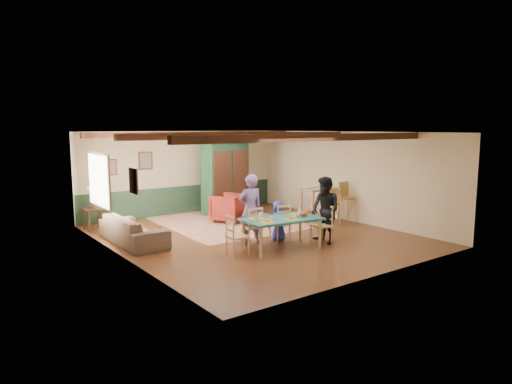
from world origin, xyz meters
TOP-DOWN VIEW (x-y plane):
  - floor at (0.00, 0.00)m, footprint 8.00×8.00m
  - wall_back at (0.00, 4.00)m, footprint 7.00×0.02m
  - wall_left at (-3.50, 0.00)m, footprint 0.02×8.00m
  - wall_right at (3.50, 0.00)m, footprint 0.02×8.00m
  - ceiling at (0.00, 0.00)m, footprint 7.00×8.00m
  - wainscot_back at (0.00, 3.98)m, footprint 6.95×0.03m
  - ceiling_beam_front at (0.00, -2.30)m, footprint 6.95×0.16m
  - ceiling_beam_mid at (0.00, 0.40)m, footprint 6.95×0.16m
  - ceiling_beam_back at (0.00, 3.00)m, footprint 6.95×0.16m
  - window_left at (-3.47, 1.70)m, footprint 0.06×1.60m
  - picture_left_wall at (-3.47, -0.60)m, footprint 0.04×0.42m
  - picture_back_a at (-1.30, 3.97)m, footprint 0.45×0.04m
  - picture_back_b at (-2.40, 3.97)m, footprint 0.38×0.04m
  - dining_table at (-0.30, -1.47)m, footprint 1.90×1.21m
  - dining_chair_far_left at (-0.61, -0.71)m, footprint 0.47×0.49m
  - dining_chair_far_right at (0.18, -0.81)m, footprint 0.47×0.49m
  - dining_chair_end_left at (-1.44, -1.33)m, footprint 0.49×0.47m
  - dining_chair_end_right at (0.83, -1.62)m, footprint 0.49×0.47m
  - person_man at (-0.60, -0.64)m, footprint 0.67×0.48m
  - person_woman at (0.93, -1.63)m, footprint 0.72×0.87m
  - person_child at (0.19, -0.73)m, footprint 0.52×0.38m
  - cat at (0.23, -1.64)m, footprint 0.37×0.18m
  - place_setting_near_left at (-0.87, -1.65)m, footprint 0.43×0.35m
  - place_setting_near_center at (-0.23, -1.73)m, footprint 0.43×0.35m
  - place_setting_far_left at (-0.81, -1.16)m, footprint 0.43×0.35m
  - place_setting_far_right at (0.27, -1.30)m, footprint 0.43×0.35m
  - area_rug at (0.34, 1.86)m, footprint 3.75×4.40m
  - armoire at (1.07, 3.12)m, footprint 1.78×0.88m
  - armchair at (0.44, 1.91)m, footprint 1.23×1.24m
  - sofa at (-2.85, 1.13)m, footprint 0.95×2.31m
  - end_table at (-3.18, 3.19)m, footprint 0.55×0.55m
  - table_lamp at (-3.18, 3.19)m, footprint 0.32×0.32m
  - counter_table at (2.82, 0.49)m, footprint 1.22×0.75m
  - bar_stool_left at (2.60, -0.27)m, footprint 0.39×0.43m
  - bar_stool_right at (3.23, -0.28)m, footprint 0.45×0.49m

SIDE VIEW (x-z plane):
  - floor at x=0.00m, z-range 0.00..0.00m
  - area_rug at x=0.34m, z-range 0.00..0.01m
  - end_table at x=-3.18m, z-range 0.00..0.62m
  - sofa at x=-2.85m, z-range 0.00..0.67m
  - dining_table at x=-0.30m, z-range 0.00..0.75m
  - armchair at x=0.44m, z-range 0.00..0.85m
  - wainscot_back at x=0.00m, z-range 0.00..0.90m
  - dining_chair_far_left at x=-0.61m, z-range 0.00..0.95m
  - dining_chair_far_right at x=0.18m, z-range 0.00..0.95m
  - dining_chair_end_left at x=-1.44m, z-range 0.00..0.95m
  - dining_chair_end_right at x=0.83m, z-range 0.00..0.95m
  - counter_table at x=2.82m, z-range 0.00..1.00m
  - person_child at x=0.19m, z-range 0.00..1.00m
  - bar_stool_left at x=2.60m, z-range 0.00..1.05m
  - bar_stool_right at x=3.23m, z-range 0.00..1.21m
  - place_setting_near_left at x=-0.87m, z-range 0.75..0.86m
  - place_setting_near_center at x=-0.23m, z-range 0.75..0.86m
  - place_setting_far_left at x=-0.81m, z-range 0.75..0.86m
  - place_setting_far_right at x=0.27m, z-range 0.75..0.86m
  - person_woman at x=0.93m, z-range 0.00..1.64m
  - cat at x=0.23m, z-range 0.75..0.93m
  - person_man at x=-0.60m, z-range 0.00..1.72m
  - table_lamp at x=-3.18m, z-range 0.62..1.19m
  - armoire at x=1.07m, z-range 0.00..2.41m
  - wall_back at x=0.00m, z-range 0.00..2.70m
  - wall_left at x=-3.50m, z-range 0.00..2.70m
  - wall_right at x=3.50m, z-range 0.00..2.70m
  - window_left at x=-3.47m, z-range 0.90..2.20m
  - picture_back_b at x=-2.40m, z-range 1.41..1.89m
  - picture_left_wall at x=-3.47m, z-range 1.49..2.01m
  - picture_back_a at x=-1.30m, z-range 1.52..2.08m
  - ceiling_beam_front at x=0.00m, z-range 2.53..2.69m
  - ceiling_beam_mid at x=0.00m, z-range 2.53..2.69m
  - ceiling_beam_back at x=0.00m, z-range 2.53..2.69m
  - ceiling at x=0.00m, z-range 2.69..2.71m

